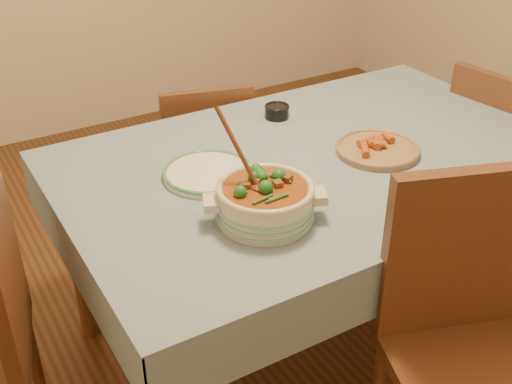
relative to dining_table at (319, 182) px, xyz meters
The scene contains 9 objects.
floor 0.66m from the dining_table, ahead, with size 4.50×4.50×0.00m, color #432813.
dining_table is the anchor object (origin of this frame).
stew_casserole 0.45m from the dining_table, 147.18° to the right, with size 0.34×0.34×0.32m.
white_plate 0.39m from the dining_table, 169.09° to the left, with size 0.31×0.31×0.02m.
condiment_bowl 0.36m from the dining_table, 82.48° to the left, with size 0.10×0.10×0.05m.
fried_plate 0.22m from the dining_table, 21.30° to the right, with size 0.33×0.33×0.05m.
chair_far 0.74m from the dining_table, 96.36° to the left, with size 0.46×0.46×0.80m.
chair_near 0.74m from the dining_table, 91.01° to the right, with size 0.60×0.60×1.00m.
chair_right 0.94m from the dining_table, ahead, with size 0.46×0.46×0.88m.
Camera 1 is at (-1.13, -1.49, 1.73)m, focal length 45.00 mm.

